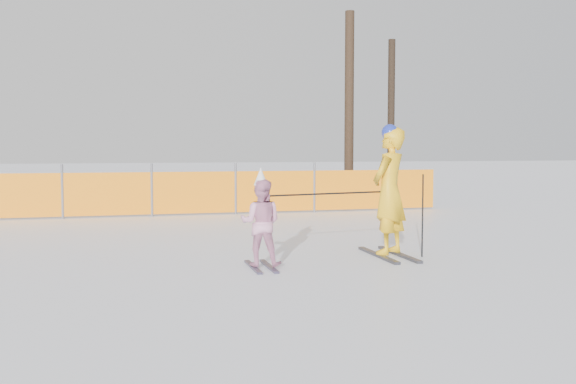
{
  "coord_description": "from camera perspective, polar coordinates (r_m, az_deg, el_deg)",
  "views": [
    {
      "loc": [
        -2.24,
        -8.28,
        1.63
      ],
      "look_at": [
        0.0,
        0.5,
        1.0
      ],
      "focal_mm": 40.0,
      "sensor_mm": 36.0,
      "label": 1
    }
  ],
  "objects": [
    {
      "name": "ground",
      "position": [
        8.73,
        0.82,
        -6.78
      ],
      "size": [
        120.0,
        120.0,
        0.0
      ],
      "primitive_type": "plane",
      "color": "white",
      "rests_on": "ground"
    },
    {
      "name": "adult",
      "position": [
        9.69,
        8.99,
        0.14
      ],
      "size": [
        0.82,
        1.44,
        1.98
      ],
      "color": "black",
      "rests_on": "ground"
    },
    {
      "name": "child",
      "position": [
        8.68,
        -2.43,
        -2.68
      ],
      "size": [
        0.69,
        0.95,
        1.36
      ],
      "color": "black",
      "rests_on": "ground"
    },
    {
      "name": "ski_poles",
      "position": [
        9.34,
        7.04,
        -0.96
      ],
      "size": [
        2.4,
        0.41,
        1.24
      ],
      "color": "black",
      "rests_on": "ground"
    },
    {
      "name": "safety_fence",
      "position": [
        15.44,
        -13.56,
        -0.11
      ],
      "size": [
        15.3,
        0.06,
        1.25
      ],
      "color": "#595960",
      "rests_on": "ground"
    },
    {
      "name": "tree_trunks",
      "position": [
        19.24,
        6.83,
        7.02
      ],
      "size": [
        1.79,
        0.77,
        5.55
      ],
      "color": "#2F2015",
      "rests_on": "ground"
    }
  ]
}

